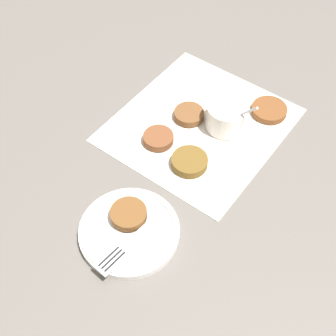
# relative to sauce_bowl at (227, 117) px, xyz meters

# --- Properties ---
(ground_plane) EXTENTS (4.00, 4.00, 0.00)m
(ground_plane) POSITION_rel_sauce_bowl_xyz_m (-0.03, 0.06, -0.03)
(ground_plane) COLOR #605B56
(napkin) EXTENTS (0.38, 0.35, 0.00)m
(napkin) POSITION_rel_sauce_bowl_xyz_m (-0.03, 0.04, -0.03)
(napkin) COLOR silver
(napkin) RESTS_ON ground_plane
(sauce_bowl) EXTENTS (0.09, 0.11, 0.10)m
(sauce_bowl) POSITION_rel_sauce_bowl_xyz_m (0.00, 0.00, 0.00)
(sauce_bowl) COLOR white
(sauce_bowl) RESTS_ON napkin
(fritter_0) EXTENTS (0.07, 0.07, 0.01)m
(fritter_0) POSITION_rel_sauce_bowl_xyz_m (0.09, -0.04, -0.02)
(fritter_0) COLOR brown
(fritter_0) RESTS_ON napkin
(fritter_1) EXTENTS (0.06, 0.06, 0.02)m
(fritter_1) POSITION_rel_sauce_bowl_xyz_m (-0.13, 0.07, -0.02)
(fritter_1) COLOR brown
(fritter_1) RESTS_ON napkin
(fritter_2) EXTENTS (0.06, 0.06, 0.02)m
(fritter_2) POSITION_rel_sauce_bowl_xyz_m (-0.04, 0.07, -0.02)
(fritter_2) COLOR brown
(fritter_2) RESTS_ON napkin
(fritter_3) EXTENTS (0.07, 0.07, 0.02)m
(fritter_3) POSITION_rel_sauce_bowl_xyz_m (-0.13, -0.01, -0.02)
(fritter_3) COLOR brown
(fritter_3) RESTS_ON napkin
(serving_plate) EXTENTS (0.18, 0.18, 0.02)m
(serving_plate) POSITION_rel_sauce_bowl_xyz_m (-0.31, -0.04, -0.02)
(serving_plate) COLOR white
(serving_plate) RESTS_ON ground_plane
(fritter_on_plate) EXTENTS (0.06, 0.06, 0.01)m
(fritter_on_plate) POSITION_rel_sauce_bowl_xyz_m (-0.30, -0.02, -0.00)
(fritter_on_plate) COLOR brown
(fritter_on_plate) RESTS_ON serving_plate
(fork) EXTENTS (0.15, 0.03, 0.00)m
(fork) POSITION_rel_sauce_bowl_xyz_m (-0.34, -0.06, -0.01)
(fork) COLOR silver
(fork) RESTS_ON serving_plate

